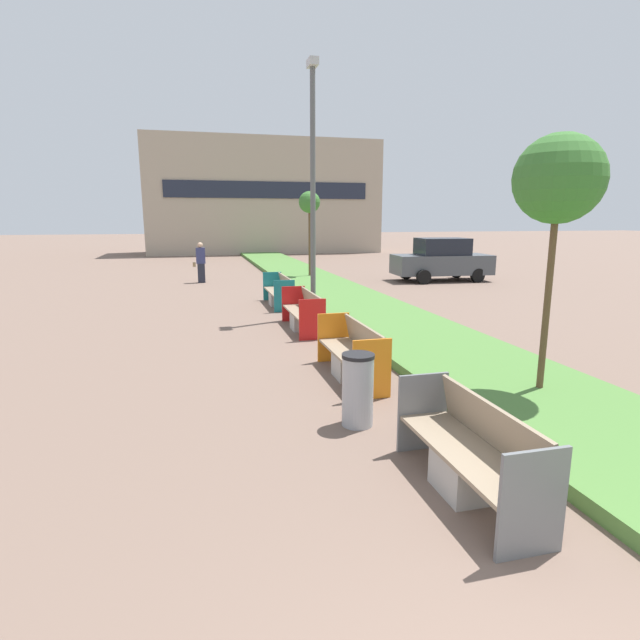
{
  "coord_description": "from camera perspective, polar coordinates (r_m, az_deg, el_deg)",
  "views": [
    {
      "loc": [
        -1.65,
        -0.82,
        2.73
      ],
      "look_at": [
        0.9,
        9.21,
        0.6
      ],
      "focal_mm": 28.0,
      "sensor_mm": 36.0,
      "label": 1
    }
  ],
  "objects": [
    {
      "name": "sapling_tree_far",
      "position": [
        22.37,
        -1.22,
        13.15
      ],
      "size": [
        0.94,
        0.94,
        3.86
      ],
      "color": "brown",
      "rests_on": "ground"
    },
    {
      "name": "litter_bin",
      "position": [
        6.69,
        4.33,
        -7.94
      ],
      "size": [
        0.43,
        0.43,
        0.98
      ],
      "color": "#9EA0A5",
      "rests_on": "ground"
    },
    {
      "name": "parked_car_distant",
      "position": [
        22.6,
        13.72,
        6.69
      ],
      "size": [
        4.33,
        2.09,
        1.86
      ],
      "rotation": [
        0.0,
        0.0,
        -0.08
      ],
      "color": "#474C51",
      "rests_on": "ground"
    },
    {
      "name": "sapling_tree_near",
      "position": [
        8.04,
        25.61,
        14.17
      ],
      "size": [
        1.26,
        1.26,
        3.9
      ],
      "color": "brown",
      "rests_on": "ground"
    },
    {
      "name": "bench_grey_frame",
      "position": [
        5.39,
        16.73,
        -14.91
      ],
      "size": [
        0.65,
        2.04,
        0.94
      ],
      "color": "#ADA8A0",
      "rests_on": "ground"
    },
    {
      "name": "bench_orange_frame",
      "position": [
        8.65,
        3.72,
        -4.22
      ],
      "size": [
        0.65,
        2.19,
        0.94
      ],
      "color": "#ADA8A0",
      "rests_on": "ground"
    },
    {
      "name": "bench_teal_frame",
      "position": [
        15.82,
        -4.68,
        3.02
      ],
      "size": [
        0.65,
        2.33,
        0.94
      ],
      "color": "#ADA8A0",
      "rests_on": "ground"
    },
    {
      "name": "street_lamp_post",
      "position": [
        13.78,
        -0.82,
        15.77
      ],
      "size": [
        0.24,
        0.44,
        6.7
      ],
      "color": "#56595B",
      "rests_on": "ground"
    },
    {
      "name": "pedestrian_walking",
      "position": [
        21.91,
        -13.48,
        6.43
      ],
      "size": [
        0.53,
        0.24,
        1.71
      ],
      "color": "#232633",
      "rests_on": "ground"
    },
    {
      "name": "bench_red_frame",
      "position": [
        12.34,
        -1.88,
        0.6
      ],
      "size": [
        0.65,
        2.24,
        0.94
      ],
      "color": "#ADA8A0",
      "rests_on": "ground"
    },
    {
      "name": "building_backdrop",
      "position": [
        40.72,
        -6.46,
        13.75
      ],
      "size": [
        17.75,
        5.74,
        8.58
      ],
      "color": "tan",
      "rests_on": "ground"
    },
    {
      "name": "planter_grass_strip",
      "position": [
        13.96,
        6.34,
        0.65
      ],
      "size": [
        2.8,
        120.0,
        0.18
      ],
      "color": "#4C7A38",
      "rests_on": "ground"
    }
  ]
}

